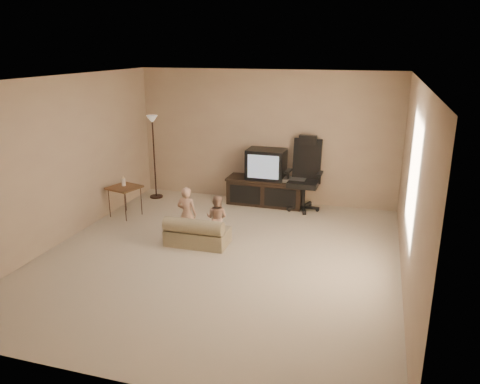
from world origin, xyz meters
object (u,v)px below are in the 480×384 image
Objects in this scene: office_chair at (304,183)px; toddler_right at (217,218)px; child_sofa at (197,234)px; floor_lamp at (153,138)px; side_table at (124,188)px; tv_stand at (266,182)px; toddler_left at (187,214)px.

toddler_right is (-1.06, -1.86, -0.12)m from office_chair.
floor_lamp is at bearing 129.26° from child_sofa.
child_sofa is (1.69, -0.84, -0.34)m from side_table.
tv_stand is at bearing 5.89° from floor_lamp.
toddler_right is (0.43, 0.15, -0.07)m from toddler_left.
toddler_right reaches higher than child_sofa.
office_chair reaches higher than toddler_right.
floor_lamp is at bearing -173.79° from tv_stand.
floor_lamp is (0.03, 1.13, 0.67)m from side_table.
toddler_right is (1.89, -1.69, -0.83)m from floor_lamp.
toddler_right is at bearing -160.87° from toddler_left.
child_sofa is at bearing 54.25° from toddler_right.
toddler_left is 0.46m from toddler_right.
toddler_right is at bearing -16.25° from side_table.
toddler_left is at bearing -109.82° from tv_stand.
tv_stand is 1.59× the size of child_sofa.
floor_lamp reaches higher than tv_stand.
side_table is 1.00× the size of toddler_right.
toddler_right reaches higher than side_table.
toddler_right is at bearing -41.81° from floor_lamp.
floor_lamp is 1.90× the size of toddler_left.
toddler_left reaches higher than toddler_right.
tv_stand is 0.74m from office_chair.
tv_stand is at bearing -95.94° from toddler_right.
side_table is 0.45× the size of floor_lamp.
office_chair is 3.03m from floor_lamp.
office_chair is 2.14m from toddler_right.
floor_lamp reaches higher than toddler_left.
office_chair is 2.50m from toddler_left.
toddler_right is at bearing -99.21° from tv_stand.
tv_stand is 1.73× the size of toddler_left.
tv_stand reaches higher than child_sofa.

